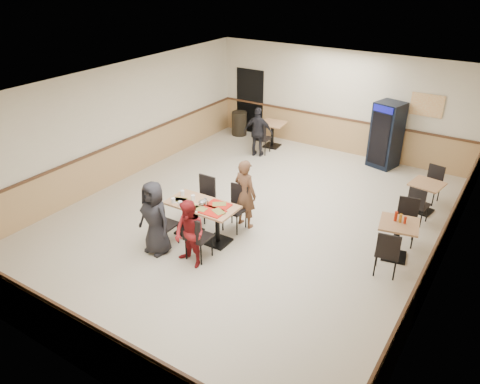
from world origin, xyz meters
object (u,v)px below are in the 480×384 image
Objects in this scene: main_table at (202,215)px; lone_diner at (258,132)px; diner_woman_right at (190,234)px; diner_woman_left at (155,218)px; side_table_far at (425,193)px; diner_man_opposite at (245,194)px; back_table at (273,131)px; pepsi_cooler at (386,135)px; side_table_near at (397,235)px; trash_bin at (239,123)px.

main_table is 4.72m from lone_diner.
diner_woman_left is at bearing -167.25° from diner_woman_right.
side_table_far is at bearing 66.81° from diner_woman_right.
diner_woman_left reaches higher than main_table.
lone_diner is at bearing -54.64° from diner_man_opposite.
diner_woman_left is 5.50m from lone_diner.
diner_woman_right is 6.53m from back_table.
pepsi_cooler reaches higher than diner_woman_left.
diner_man_opposite reaches higher than diner_woman_right.
side_table_near is (4.08, 2.37, -0.25)m from diner_woman_left.
diner_woman_left reaches higher than back_table.
trash_bin reaches higher than side_table_near.
back_table is at bearing 103.04° from diner_woman_left.
main_table is 1.93× the size of side_table_far.
diner_woman_left is 0.99× the size of diner_man_opposite.
lone_diner is at bearing 119.87° from diner_woman_right.
lone_diner reaches higher than side_table_near.
main_table is at bearing 67.79° from diner_woman_left.
side_table_far is at bearing -130.22° from diner_man_opposite.
main_table reaches higher than side_table_far.
diner_man_opposite is 4.04m from lone_diner.
diner_woman_left is 1.05× the size of lone_diner.
lone_diner is at bearing 170.25° from side_table_far.
main_table is at bearing -134.66° from side_table_far.
lone_diner reaches higher than main_table.
main_table is 1.93× the size of trash_bin.
side_table_near is (3.61, 1.46, -0.02)m from main_table.
diner_woman_left reaches higher than side_table_near.
trash_bin is at bearing 146.24° from side_table_near.
side_table_near reaches higher than back_table.
main_table is 6.39m from trash_bin.
side_table_near is 2.20m from side_table_far.
diner_man_opposite is (0.47, 0.91, 0.24)m from main_table.
main_table is at bearing 71.31° from diner_man_opposite.
lone_diner is at bearing 106.03° from main_table.
diner_woman_right reaches higher than side_table_far.
diner_woman_left is at bearing -70.76° from trash_bin.
diner_woman_left is 4.73m from side_table_near.
diner_woman_right is 5.69m from lone_diner.
side_table_far is at bearing 89.66° from side_table_near.
pepsi_cooler is 2.36× the size of trash_bin.
main_table is 0.82× the size of pepsi_cooler.
diner_woman_left is 1.13× the size of diner_woman_right.
diner_woman_right is at bearing 5.69° from diner_woman_left.
lone_diner is at bearing -90.00° from back_table.
diner_woman_left is 1.97× the size of trash_bin.
pepsi_cooler is (-1.60, 4.32, 0.40)m from side_table_near.
side_table_near is at bearing 35.29° from diner_woman_left.
diner_woman_left is 0.86m from diner_woman_right.
diner_man_opposite is at bearing -138.85° from side_table_far.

